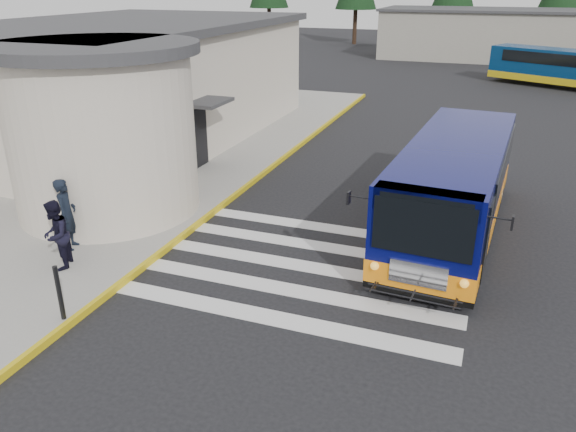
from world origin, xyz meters
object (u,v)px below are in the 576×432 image
(pedestrian_b, at_px, (56,235))
(bollard, at_px, (59,293))
(transit_bus, at_px, (452,191))
(pedestrian_a, at_px, (67,214))
(far_bus_a, at_px, (554,66))

(pedestrian_b, xyz_separation_m, bollard, (1.58, -1.76, -0.25))
(transit_bus, relative_size, pedestrian_a, 5.02)
(transit_bus, distance_m, bollard, 10.08)
(pedestrian_b, bearing_deg, bollard, 17.56)
(pedestrian_b, height_order, far_bus_a, far_bus_a)
(transit_bus, distance_m, far_bus_a, 26.55)
(pedestrian_b, relative_size, bollard, 1.42)
(pedestrian_a, xyz_separation_m, pedestrian_b, (0.49, -0.97, -0.08))
(pedestrian_b, bearing_deg, pedestrian_a, -177.74)
(transit_bus, distance_m, pedestrian_a, 10.07)
(pedestrian_b, bearing_deg, transit_bus, 99.19)
(bollard, relative_size, far_bus_a, 0.15)
(pedestrian_a, bearing_deg, transit_bus, -82.28)
(pedestrian_a, distance_m, pedestrian_b, 1.09)
(pedestrian_a, distance_m, far_bus_a, 33.50)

